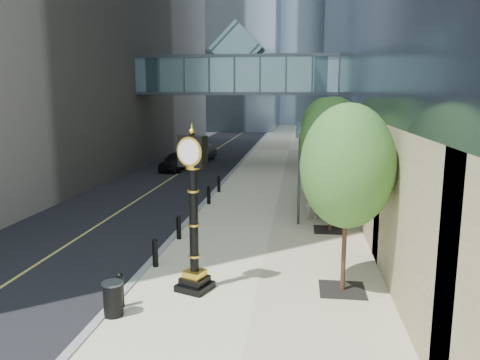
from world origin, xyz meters
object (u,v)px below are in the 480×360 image
object	(u,v)px
street_clock	(194,222)
car_near	(177,161)
car_far	(201,152)
pedestrian	(312,200)
trash_bin	(113,300)

from	to	relation	value
street_clock	car_near	xyz separation A→B (m)	(-6.64, 22.74, -1.46)
car_near	car_far	world-z (taller)	car_far
car_near	street_clock	bearing A→B (deg)	-65.95
pedestrian	car_far	world-z (taller)	pedestrian
street_clock	pedestrian	distance (m)	9.62
street_clock	pedestrian	bearing A→B (deg)	88.34
pedestrian	car_near	distance (m)	17.38
street_clock	car_near	world-z (taller)	street_clock
car_near	pedestrian	bearing A→B (deg)	-45.61
trash_bin	pedestrian	bearing A→B (deg)	62.78
car_near	car_far	size ratio (longest dim) A/B	0.83
car_far	car_near	bearing A→B (deg)	85.35
trash_bin	car_near	xyz separation A→B (m)	(-4.84, 24.71, 0.24)
car_near	car_far	xyz separation A→B (m)	(0.77, 5.42, 0.12)
street_clock	pedestrian	xyz separation A→B (m)	(3.73, 8.79, -1.18)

